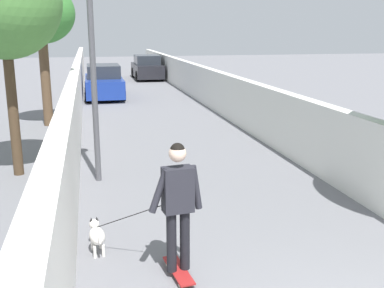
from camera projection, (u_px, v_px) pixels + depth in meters
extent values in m
plane|color=slate|center=(152.00, 116.00, 17.19)|extent=(80.00, 80.00, 0.00)
cube|color=silver|center=(75.00, 103.00, 14.51)|extent=(48.00, 0.30, 1.78)
cube|color=silver|center=(237.00, 100.00, 15.68)|extent=(48.00, 0.30, 1.57)
cylinder|color=#473523|center=(13.00, 108.00, 9.85)|extent=(0.22, 0.22, 2.99)
ellipsoid|color=#4C843D|center=(3.00, 1.00, 9.31)|extent=(2.37, 2.37, 2.35)
cylinder|color=brown|center=(46.00, 81.00, 15.10)|extent=(0.31, 0.31, 3.01)
ellipsoid|color=#387A33|center=(40.00, 13.00, 14.58)|extent=(2.17, 2.17, 1.94)
cylinder|color=#4C4C51|center=(93.00, 77.00, 9.27)|extent=(0.12, 0.12, 4.43)
cube|color=maroon|center=(178.00, 270.00, 5.99)|extent=(0.82, 0.29, 0.02)
cylinder|color=beige|center=(167.00, 264.00, 6.24)|extent=(0.06, 0.04, 0.06)
cylinder|color=beige|center=(177.00, 262.00, 6.28)|extent=(0.06, 0.04, 0.06)
cylinder|color=beige|center=(180.00, 285.00, 5.72)|extent=(0.06, 0.04, 0.06)
cylinder|color=beige|center=(191.00, 283.00, 5.77)|extent=(0.06, 0.04, 0.06)
cylinder|color=black|center=(172.00, 242.00, 5.86)|extent=(0.14, 0.14, 0.81)
cylinder|color=black|center=(185.00, 240.00, 5.92)|extent=(0.14, 0.14, 0.81)
cube|color=#26262D|center=(178.00, 190.00, 5.72)|extent=(0.26, 0.40, 0.58)
cylinder|color=#26262D|center=(159.00, 190.00, 5.64)|extent=(0.12, 0.29, 0.58)
cylinder|color=#26262D|center=(196.00, 187.00, 5.80)|extent=(0.11, 0.19, 0.59)
sphere|color=beige|center=(178.00, 153.00, 5.61)|extent=(0.22, 0.22, 0.22)
sphere|color=black|center=(177.00, 150.00, 5.60)|extent=(0.19, 0.19, 0.19)
ellipsoid|color=white|center=(97.00, 236.00, 6.54)|extent=(0.44, 0.27, 0.22)
sphere|color=white|center=(94.00, 224.00, 6.77)|extent=(0.15, 0.15, 0.15)
cone|color=black|center=(91.00, 219.00, 6.74)|extent=(0.06, 0.06, 0.06)
cone|color=black|center=(97.00, 219.00, 6.77)|extent=(0.06, 0.06, 0.06)
cylinder|color=white|center=(92.00, 244.00, 6.69)|extent=(0.04, 0.04, 0.18)
cylinder|color=white|center=(101.00, 243.00, 6.73)|extent=(0.04, 0.04, 0.18)
cylinder|color=white|center=(95.00, 252.00, 6.44)|extent=(0.04, 0.04, 0.18)
cylinder|color=white|center=(103.00, 251.00, 6.48)|extent=(0.04, 0.04, 0.18)
cylinder|color=white|center=(100.00, 238.00, 6.29)|extent=(0.14, 0.05, 0.13)
cylinder|color=black|center=(135.00, 214.00, 6.13)|extent=(0.87, 1.03, 0.66)
cube|color=navy|center=(104.00, 86.00, 21.75)|extent=(4.35, 1.70, 0.80)
cube|color=#262B33|center=(103.00, 71.00, 21.58)|extent=(2.26, 1.50, 0.60)
cylinder|color=black|center=(87.00, 88.00, 22.91)|extent=(0.64, 0.22, 0.64)
cylinder|color=black|center=(119.00, 87.00, 23.25)|extent=(0.64, 0.22, 0.64)
cylinder|color=black|center=(87.00, 95.00, 20.36)|extent=(0.64, 0.22, 0.64)
cylinder|color=black|center=(123.00, 94.00, 20.70)|extent=(0.64, 0.22, 0.64)
cube|color=black|center=(147.00, 70.00, 30.04)|extent=(4.36, 1.70, 0.80)
cube|color=#262B33|center=(147.00, 60.00, 29.88)|extent=(2.27, 1.50, 0.60)
cylinder|color=black|center=(133.00, 72.00, 31.21)|extent=(0.64, 0.22, 0.64)
cylinder|color=black|center=(156.00, 72.00, 31.55)|extent=(0.64, 0.22, 0.64)
cylinder|color=black|center=(137.00, 76.00, 28.65)|extent=(0.64, 0.22, 0.64)
cylinder|color=black|center=(162.00, 76.00, 28.99)|extent=(0.64, 0.22, 0.64)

